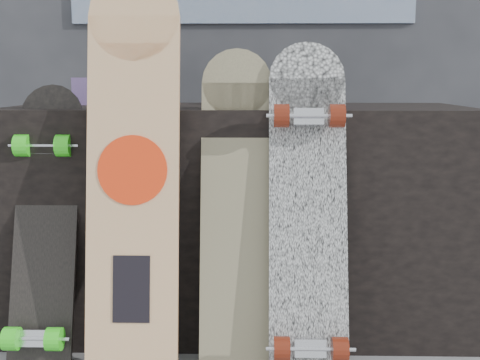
{
  "coord_description": "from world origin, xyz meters",
  "views": [
    {
      "loc": [
        0.06,
        -1.65,
        0.9
      ],
      "look_at": [
        0.01,
        0.2,
        0.58
      ],
      "focal_mm": 45.0,
      "sensor_mm": 36.0,
      "label": 1
    }
  ],
  "objects_px": {
    "longboard_celtic": "(236,200)",
    "skateboard_dark": "(45,222)",
    "longboard_cascadia": "(308,206)",
    "vendor_table": "(238,215)",
    "longboard_geisha": "(133,164)"
  },
  "relations": [
    {
      "from": "longboard_cascadia",
      "to": "skateboard_dark",
      "type": "distance_m",
      "value": 0.83
    },
    {
      "from": "longboard_geisha",
      "to": "skateboard_dark",
      "type": "height_order",
      "value": "longboard_geisha"
    },
    {
      "from": "longboard_celtic",
      "to": "vendor_table",
      "type": "bearing_deg",
      "value": 90.25
    },
    {
      "from": "longboard_geisha",
      "to": "skateboard_dark",
      "type": "relative_size",
      "value": 1.39
    },
    {
      "from": "longboard_geisha",
      "to": "longboard_cascadia",
      "type": "distance_m",
      "value": 0.54
    },
    {
      "from": "vendor_table",
      "to": "longboard_celtic",
      "type": "relative_size",
      "value": 1.61
    },
    {
      "from": "vendor_table",
      "to": "longboard_cascadia",
      "type": "distance_m",
      "value": 0.47
    },
    {
      "from": "vendor_table",
      "to": "longboard_geisha",
      "type": "distance_m",
      "value": 0.55
    },
    {
      "from": "longboard_celtic",
      "to": "skateboard_dark",
      "type": "height_order",
      "value": "longboard_celtic"
    },
    {
      "from": "longboard_geisha",
      "to": "longboard_cascadia",
      "type": "xyz_separation_m",
      "value": [
        0.52,
        -0.01,
        -0.12
      ]
    },
    {
      "from": "vendor_table",
      "to": "longboard_celtic",
      "type": "height_order",
      "value": "longboard_celtic"
    },
    {
      "from": "longboard_geisha",
      "to": "longboard_cascadia",
      "type": "bearing_deg",
      "value": -0.78
    },
    {
      "from": "longboard_geisha",
      "to": "longboard_cascadia",
      "type": "relative_size",
      "value": 1.2
    },
    {
      "from": "vendor_table",
      "to": "longboard_celtic",
      "type": "bearing_deg",
      "value": -89.75
    },
    {
      "from": "longboard_celtic",
      "to": "skateboard_dark",
      "type": "relative_size",
      "value": 1.13
    }
  ]
}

